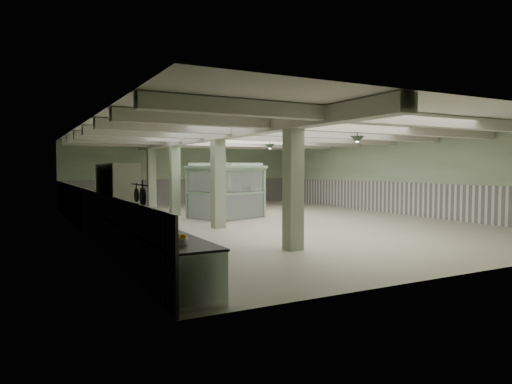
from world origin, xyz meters
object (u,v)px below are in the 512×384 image
filing_cabinet (250,200)px  prep_counter (152,252)px  guard_booth (226,181)px  walkin_cooler (118,206)px

filing_cabinet → prep_counter: bearing=-136.6°
guard_booth → walkin_cooler: bearing=-154.3°
prep_counter → walkin_cooler: walkin_cooler is taller
filing_cabinet → guard_booth: bearing=-172.2°
prep_counter → filing_cabinet: 11.85m
guard_booth → filing_cabinet: bearing=-3.0°
prep_counter → walkin_cooler: bearing=91.6°
guard_booth → filing_cabinet: guard_booth is taller
walkin_cooler → filing_cabinet: 9.70m
walkin_cooler → guard_booth: (5.79, 6.02, 0.40)m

